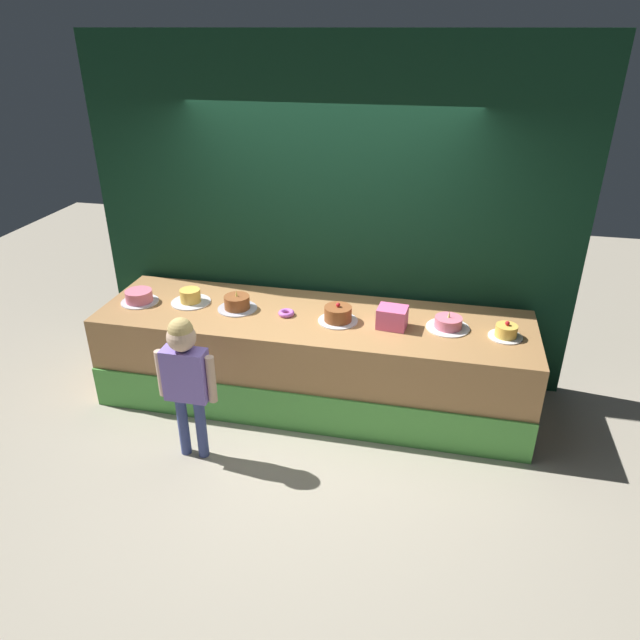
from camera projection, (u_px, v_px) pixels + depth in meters
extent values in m
plane|color=#ADA38E|center=(300.00, 431.00, 4.91)|extent=(12.00, 12.00, 0.00)
cube|color=#B27F4C|center=(313.00, 358.00, 5.17)|extent=(3.74, 1.03, 0.84)
cube|color=#59B24C|center=(299.00, 413.00, 4.82)|extent=(3.74, 0.02, 0.38)
cube|color=#113823|center=(328.00, 218.00, 5.21)|extent=(4.42, 0.08, 3.05)
cylinder|color=#3F4C8C|center=(183.00, 425.00, 4.55)|extent=(0.08, 0.08, 0.54)
cylinder|color=#3F4C8C|center=(201.00, 428.00, 4.52)|extent=(0.08, 0.08, 0.54)
cube|color=#8C72D8|center=(186.00, 374.00, 4.32)|extent=(0.33, 0.15, 0.42)
cylinder|color=beige|center=(161.00, 373.00, 4.36)|extent=(0.07, 0.07, 0.38)
cylinder|color=beige|center=(211.00, 379.00, 4.29)|extent=(0.07, 0.07, 0.38)
sphere|color=beige|center=(181.00, 337.00, 4.17)|extent=(0.21, 0.21, 0.21)
sphere|color=tan|center=(180.00, 330.00, 4.15)|extent=(0.18, 0.18, 0.18)
cube|color=pink|center=(392.00, 317.00, 4.77)|extent=(0.25, 0.21, 0.17)
torus|color=#CC66D8|center=(286.00, 313.00, 4.99)|extent=(0.14, 0.14, 0.04)
cylinder|color=silver|center=(140.00, 302.00, 5.23)|extent=(0.33, 0.33, 0.01)
cylinder|color=pink|center=(139.00, 296.00, 5.21)|extent=(0.24, 0.24, 0.10)
cylinder|color=silver|center=(191.00, 302.00, 5.23)|extent=(0.36, 0.36, 0.01)
cylinder|color=#F2BF4C|center=(190.00, 296.00, 5.20)|extent=(0.18, 0.18, 0.12)
cylinder|color=silver|center=(237.00, 308.00, 5.11)|extent=(0.35, 0.35, 0.01)
cylinder|color=brown|center=(237.00, 302.00, 5.08)|extent=(0.22, 0.22, 0.11)
cone|color=#F2E566|center=(236.00, 293.00, 5.04)|extent=(0.02, 0.02, 0.06)
cylinder|color=silver|center=(338.00, 321.00, 4.90)|extent=(0.34, 0.34, 0.01)
cylinder|color=brown|center=(338.00, 314.00, 4.87)|extent=(0.23, 0.23, 0.12)
sphere|color=red|center=(338.00, 305.00, 4.83)|extent=(0.04, 0.04, 0.04)
cylinder|color=white|center=(448.00, 328.00, 4.78)|extent=(0.36, 0.36, 0.01)
cylinder|color=pink|center=(448.00, 322.00, 4.76)|extent=(0.22, 0.22, 0.09)
cone|color=#F2E566|center=(449.00, 314.00, 4.73)|extent=(0.02, 0.02, 0.06)
cylinder|color=white|center=(505.00, 337.00, 4.64)|extent=(0.27, 0.27, 0.01)
cylinder|color=#F2BF4C|center=(506.00, 331.00, 4.62)|extent=(0.17, 0.17, 0.10)
sphere|color=red|center=(507.00, 323.00, 4.59)|extent=(0.04, 0.04, 0.04)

